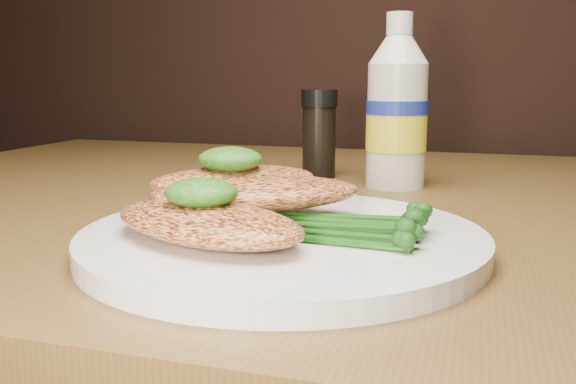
% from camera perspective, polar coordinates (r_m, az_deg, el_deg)
% --- Properties ---
extents(plate, '(0.29, 0.29, 0.01)m').
position_cam_1_polar(plate, '(0.45, -0.48, -4.40)').
color(plate, white).
rests_on(plate, dining_table).
extents(chicken_front, '(0.17, 0.13, 0.02)m').
position_cam_1_polar(chicken_front, '(0.42, -7.41, -2.73)').
color(chicken_front, '#E18147').
rests_on(chicken_front, plate).
extents(chicken_mid, '(0.18, 0.14, 0.02)m').
position_cam_1_polar(chicken_mid, '(0.47, -2.91, -0.07)').
color(chicken_mid, '#E18147').
rests_on(chicken_mid, plate).
extents(chicken_back, '(0.15, 0.14, 0.02)m').
position_cam_1_polar(chicken_back, '(0.49, -4.89, 1.12)').
color(chicken_back, '#E18147').
rests_on(chicken_back, plate).
extents(pesto_front, '(0.06, 0.06, 0.02)m').
position_cam_1_polar(pesto_front, '(0.42, -7.91, -0.05)').
color(pesto_front, '#073108').
rests_on(pesto_front, chicken_front).
extents(pesto_back, '(0.06, 0.06, 0.02)m').
position_cam_1_polar(pesto_back, '(0.48, -5.29, 2.99)').
color(pesto_back, '#073108').
rests_on(pesto_back, chicken_back).
extents(broccolini_bundle, '(0.15, 0.13, 0.02)m').
position_cam_1_polar(broccolini_bundle, '(0.43, 4.80, -2.68)').
color(broccolini_bundle, '#174B10').
rests_on(broccolini_bundle, plate).
extents(mayo_bottle, '(0.08, 0.08, 0.19)m').
position_cam_1_polar(mayo_bottle, '(0.70, 9.92, 8.11)').
color(mayo_bottle, beige).
rests_on(mayo_bottle, dining_table).
extents(pepper_grinder, '(0.05, 0.05, 0.11)m').
position_cam_1_polar(pepper_grinder, '(0.76, 2.85, 5.32)').
color(pepper_grinder, black).
rests_on(pepper_grinder, dining_table).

